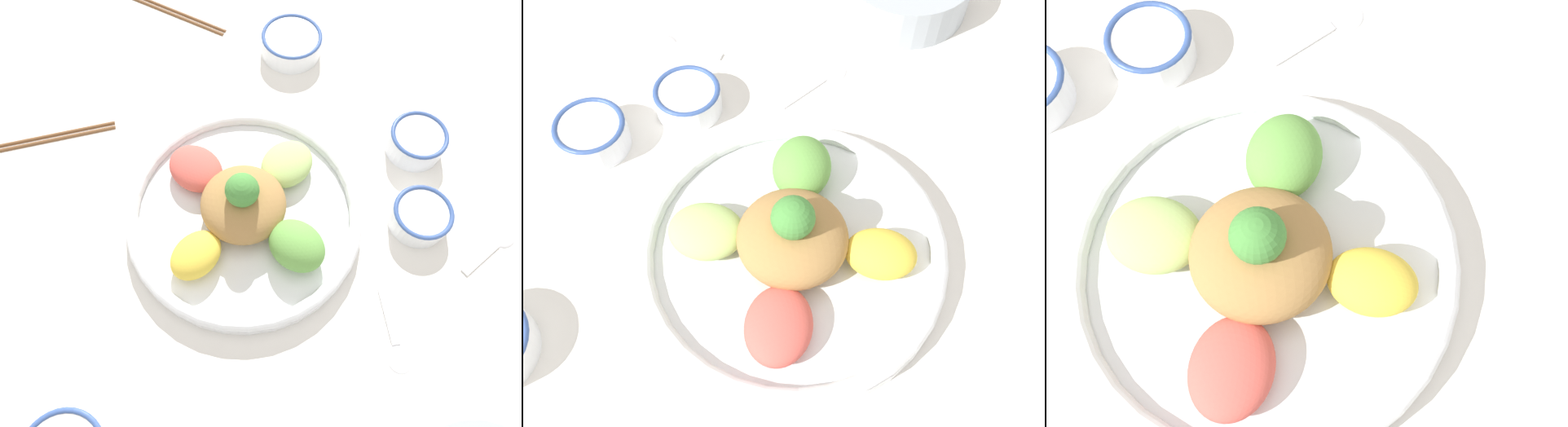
% 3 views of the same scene
% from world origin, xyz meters
% --- Properties ---
extents(ground_plane, '(2.40, 2.40, 0.00)m').
position_xyz_m(ground_plane, '(0.00, 0.00, 0.00)').
color(ground_plane, white).
extents(salad_platter, '(0.37, 0.37, 0.12)m').
position_xyz_m(salad_platter, '(0.03, -0.03, 0.03)').
color(salad_platter, white).
rests_on(salad_platter, ground_plane).
extents(sauce_bowl_red, '(0.10, 0.10, 0.04)m').
position_xyz_m(sauce_bowl_red, '(-0.19, -0.25, 0.02)').
color(sauce_bowl_red, white).
rests_on(sauce_bowl_red, ground_plane).
extents(rice_bowl_blue, '(0.11, 0.11, 0.04)m').
position_xyz_m(rice_bowl_blue, '(0.07, -0.39, 0.02)').
color(rice_bowl_blue, white).
rests_on(rice_bowl_blue, ground_plane).
extents(rice_bowl_plain, '(0.09, 0.09, 0.04)m').
position_xyz_m(rice_bowl_plain, '(-0.23, -0.12, 0.02)').
color(rice_bowl_plain, white).
rests_on(rice_bowl_plain, ground_plane).
extents(chopsticks_pair_near, '(0.23, 0.05, 0.01)m').
position_xyz_m(chopsticks_pair_near, '(0.32, -0.41, 0.00)').
color(chopsticks_pair_near, brown).
rests_on(chopsticks_pair_near, ground_plane).
extents(chopsticks_pair_far, '(0.18, 0.13, 0.01)m').
position_xyz_m(chopsticks_pair_far, '(0.39, -0.07, 0.00)').
color(chopsticks_pair_far, brown).
rests_on(chopsticks_pair_far, ground_plane).
extents(serving_spoon_main, '(0.08, 0.11, 0.01)m').
position_xyz_m(serving_spoon_main, '(-0.35, -0.12, 0.00)').
color(serving_spoon_main, silver).
rests_on(serving_spoon_main, ground_plane).
extents(serving_spoon_extra, '(0.08, 0.12, 0.01)m').
position_xyz_m(serving_spoon_extra, '(-0.24, 0.07, 0.00)').
color(serving_spoon_extra, silver).
rests_on(serving_spoon_extra, ground_plane).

